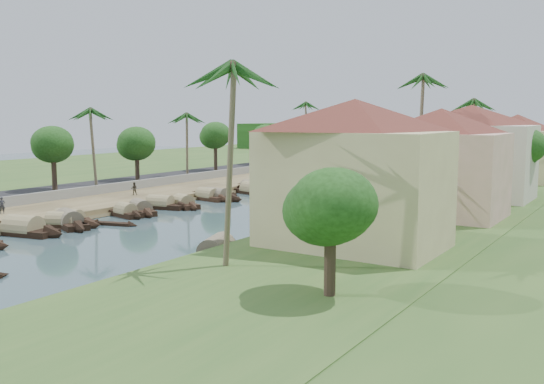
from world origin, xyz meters
The scene contains 46 objects.
ground centered at (0.00, 0.00, 0.00)m, with size 220.00×220.00×0.00m, color #395056.
left_bank centered at (-16.00, 20.00, 0.40)m, with size 10.00×180.00×0.80m, color brown.
right_bank centered at (19.00, 20.00, 0.60)m, with size 16.00×180.00×1.20m, color #2F5321.
road centered at (-24.50, 20.00, 0.70)m, with size 8.00×180.00×1.40m, color black.
retaining_wall centered at (-20.20, 20.00, 1.35)m, with size 0.40×180.00×1.10m, color gray.
far_left_fill centered at (-51.00, 20.00, 0.68)m, with size 45.00×220.00×1.35m, color #2F5321.
treeline centered at (0.00, 100.00, 4.00)m, with size 120.00×14.00×8.00m.
bridge centered at (0.00, 72.00, 1.72)m, with size 28.00×4.00×2.40m.
building_near centered at (18.99, -2.00, 6.38)m, with size 14.85×14.85×10.20m.
building_mid centered at (19.99, 14.00, 6.13)m, with size 14.11×14.11×9.70m.
building_far centered at (18.99, 28.00, 6.38)m, with size 15.59×15.59×10.20m.
building_distant centered at (19.99, 48.00, 5.88)m, with size 12.62×12.62×9.20m.
sampan_1 centered at (-9.33, -8.25, 0.42)m, with size 9.04×3.62×2.57m.
sampan_2 centered at (-9.33, -4.20, 0.41)m, with size 7.74×4.60×2.07m.
sampan_3 centered at (-9.18, -3.56, 0.42)m, with size 8.86×5.05×2.36m.
sampan_4 centered at (-9.93, -2.99, 0.42)m, with size 7.84×2.31×2.20m.
sampan_5 centered at (-8.86, 3.26, 0.41)m, with size 6.30×2.93×1.99m.
sampan_6 centered at (-8.87, 5.32, 0.42)m, with size 7.32×4.76×2.20m.
sampan_7 centered at (-9.64, 9.15, 0.41)m, with size 8.34×3.22×2.18m.
sampan_8 centered at (-7.97, 11.07, 0.41)m, with size 6.94×4.04×2.13m.
sampan_9 centered at (-8.78, 17.91, 0.41)m, with size 8.55×2.01×2.16m.
sampan_10 centered at (-9.54, 17.36, 0.41)m, with size 7.85×2.80×2.13m.
sampan_11 centered at (-8.23, 25.10, 0.42)m, with size 8.57×4.09×2.38m.
sampan_12 centered at (-9.69, 27.09, 0.41)m, with size 9.20×4.59×2.18m.
sampan_13 centered at (-10.24, 28.92, 0.42)m, with size 8.15×3.79×2.19m.
sampan_14 centered at (9.83, -5.71, 0.42)m, with size 4.75×9.55×2.29m.
sampan_15 centered at (8.82, 7.30, 0.42)m, with size 3.91×8.45×2.22m.
sampan_16 centered at (9.40, 27.16, 0.41)m, with size 4.08×7.73×1.93m.
canoe_1 centered at (-6.24, -0.86, 0.10)m, with size 5.22×2.21×0.84m.
canoe_2 centered at (-10.86, 22.91, 0.10)m, with size 4.85×2.02×0.70m.
palm_0 centered at (15.00, -11.22, 12.85)m, with size 3.20×3.20×13.51m.
palm_1 centered at (16.00, 7.75, 9.09)m, with size 3.20×3.20×9.61m.
palm_2 centered at (15.00, 22.76, 13.98)m, with size 3.20×3.20×14.71m.
palm_3 centered at (16.00, 39.32, 11.86)m, with size 3.20×3.20×12.48m.
palm_5 centered at (-24.00, 12.58, 10.73)m, with size 3.20×3.20×11.10m.
palm_6 centered at (-22.00, 28.20, 10.16)m, with size 3.20×3.20×10.51m.
palm_7 centered at (14.00, 54.03, 9.75)m, with size 3.20×3.20×10.30m.
palm_8 centered at (-20.50, 61.97, 12.28)m, with size 3.20×3.20×12.71m.
tree_2 centered at (-24.00, 6.40, 6.73)m, with size 4.84×4.84×7.41m.
tree_3 centered at (-24.00, 20.02, 6.30)m, with size 5.19×5.19×7.10m.
tree_4 centered at (-24.00, 37.54, 6.93)m, with size 4.79×4.79×7.59m.
tree_5 centered at (-24.00, 52.18, 6.30)m, with size 4.83×4.83×6.97m.
tree_6 centered at (24.00, 29.20, 6.71)m, with size 4.76×4.76×7.56m.
tree_7 centered at (23.00, -13.27, 5.63)m, with size 4.39×4.39×6.32m.
person_near centered at (-16.54, -5.46, 1.63)m, with size 0.60×0.40×1.66m, color #26282E.
person_far centered at (-15.97, 11.47, 1.56)m, with size 0.74×0.58×1.53m, color #373227.
Camera 1 is at (36.69, -40.00, 10.31)m, focal length 40.00 mm.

